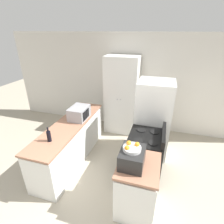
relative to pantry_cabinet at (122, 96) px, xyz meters
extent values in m
plane|color=#A89E89|center=(0.06, -2.79, -1.03)|extent=(14.00, 14.00, 0.00)
cube|color=silver|center=(0.06, 0.34, 0.27)|extent=(7.00, 0.06, 2.60)
cube|color=silver|center=(-0.72, -1.56, -0.63)|extent=(0.58, 2.23, 0.81)
cube|color=#9E6B51|center=(-0.72, -1.56, -0.17)|extent=(0.60, 2.27, 0.04)
cube|color=silver|center=(0.84, -2.33, -0.63)|extent=(0.58, 0.72, 0.81)
cube|color=#9E6B51|center=(0.84, -2.33, -0.17)|extent=(0.60, 0.73, 0.04)
cube|color=white|center=(0.00, 0.00, 0.00)|extent=(0.85, 0.57, 2.07)
sphere|color=#B2B2B7|center=(-0.04, -0.30, 0.00)|extent=(0.03, 0.03, 0.03)
sphere|color=#B2B2B7|center=(0.04, -0.30, 0.00)|extent=(0.03, 0.03, 0.03)
cube|color=black|center=(0.86, -1.56, -0.59)|extent=(0.64, 0.76, 0.88)
cube|color=black|center=(0.53, -1.56, -0.70)|extent=(0.02, 0.67, 0.49)
cube|color=black|center=(1.15, -1.56, -0.07)|extent=(0.06, 0.72, 0.16)
cylinder|color=black|center=(0.73, -1.75, -0.14)|extent=(0.17, 0.17, 0.01)
cylinder|color=black|center=(0.73, -1.38, -0.14)|extent=(0.17, 0.17, 0.01)
cylinder|color=black|center=(0.99, -1.75, -0.14)|extent=(0.17, 0.17, 0.01)
cylinder|color=black|center=(0.99, -1.38, -0.14)|extent=(0.17, 0.17, 0.01)
cube|color=white|center=(0.91, -0.79, -0.18)|extent=(0.73, 0.70, 1.72)
cylinder|color=gray|center=(0.52, -0.98, -0.09)|extent=(0.02, 0.02, 0.94)
cube|color=#939399|center=(-0.63, -1.27, -0.02)|extent=(0.35, 0.47, 0.27)
cube|color=black|center=(-0.45, -1.30, -0.02)|extent=(0.01, 0.29, 0.19)
cylinder|color=black|center=(-0.74, -2.20, -0.05)|extent=(0.07, 0.07, 0.19)
cylinder|color=black|center=(-0.74, -2.20, 0.08)|extent=(0.03, 0.03, 0.08)
cube|color=black|center=(0.74, -2.35, -0.03)|extent=(0.34, 0.43, 0.24)
cube|color=black|center=(0.57, -2.35, -0.03)|extent=(0.01, 0.30, 0.15)
cylinder|color=silver|center=(0.73, -2.34, 0.12)|extent=(0.26, 0.26, 0.05)
sphere|color=orange|center=(0.79, -2.29, 0.16)|extent=(0.07, 0.07, 0.07)
sphere|color=orange|center=(0.67, -2.29, 0.16)|extent=(0.07, 0.07, 0.07)
sphere|color=orange|center=(0.67, -2.40, 0.16)|extent=(0.07, 0.07, 0.07)
camera|label=1|loc=(1.03, -4.31, 1.61)|focal=28.00mm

